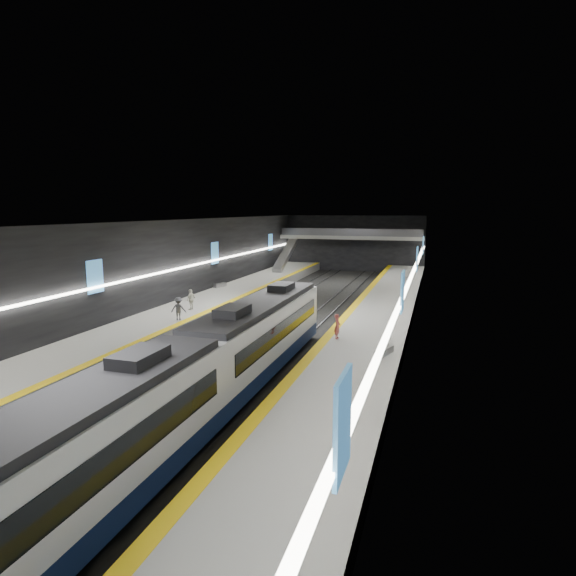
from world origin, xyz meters
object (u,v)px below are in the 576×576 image
(bench_left_far, at_px, (220,285))
(train, at_px, (196,376))
(passenger_right_a, at_px, (337,327))
(escalator, at_px, (285,255))
(bench_right_near, at_px, (384,351))
(passenger_left_a, at_px, (191,300))
(bench_right_far, at_px, (410,278))
(passenger_left_b, at_px, (179,309))

(bench_left_far, bearing_deg, train, -50.77)
(train, distance_m, passenger_right_a, 12.14)
(escalator, relative_size, bench_right_near, 5.01)
(bench_right_near, xyz_separation_m, passenger_left_a, (-15.91, 7.49, 0.63))
(bench_right_far, xyz_separation_m, passenger_left_b, (-14.68, -25.92, 0.63))
(bench_right_far, relative_size, passenger_left_a, 0.99)
(bench_left_far, xyz_separation_m, passenger_right_a, (15.48, -16.04, 0.58))
(bench_right_near, distance_m, bench_right_far, 29.93)
(passenger_left_b, bearing_deg, escalator, -102.23)
(bench_left_far, xyz_separation_m, bench_right_near, (18.61, -18.47, 0.00))
(train, distance_m, passenger_left_a, 19.10)
(train, relative_size, escalator, 3.76)
(bench_left_far, relative_size, passenger_left_b, 0.96)
(bench_right_near, bearing_deg, passenger_left_b, -176.80)
(train, relative_size, bench_right_near, 18.83)
(bench_right_near, relative_size, passenger_right_a, 1.04)
(escalator, distance_m, passenger_left_a, 26.90)
(bench_left_far, xyz_separation_m, bench_right_far, (18.26, 11.46, 0.01))
(escalator, distance_m, passenger_right_a, 34.67)
(bench_right_far, distance_m, passenger_left_a, 27.32)
(passenger_left_a, bearing_deg, bench_left_far, -155.25)
(passenger_right_a, bearing_deg, train, 164.42)
(escalator, distance_m, bench_right_near, 38.20)
(escalator, bearing_deg, bench_right_far, -15.23)
(escalator, distance_m, bench_right_far, 16.94)
(bench_left_far, relative_size, passenger_right_a, 1.03)
(bench_right_near, bearing_deg, passenger_right_a, 160.31)
(train, relative_size, passenger_left_a, 18.13)
(bench_right_far, relative_size, passenger_left_b, 0.99)
(bench_right_far, distance_m, passenger_right_a, 27.64)
(bench_right_near, xyz_separation_m, passenger_left_b, (-15.03, 4.01, 0.64))
(bench_right_far, bearing_deg, escalator, 179.90)
(passenger_right_a, relative_size, passenger_left_b, 0.93)
(bench_left_far, bearing_deg, passenger_left_b, -60.31)
(escalator, distance_m, passenger_left_b, 30.41)
(passenger_right_a, distance_m, passenger_left_a, 13.74)
(bench_right_near, bearing_deg, passenger_left_a, 172.95)
(passenger_right_a, bearing_deg, bench_right_near, -126.75)
(bench_left_far, bearing_deg, escalator, 98.60)
(passenger_left_b, bearing_deg, bench_right_far, -134.75)
(escalator, relative_size, bench_left_far, 5.03)
(passenger_left_a, distance_m, passenger_left_b, 3.59)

